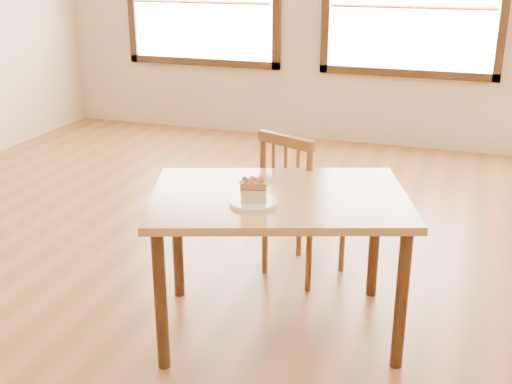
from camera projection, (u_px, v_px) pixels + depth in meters
ground at (238, 351)px, 3.19m from camera, size 8.00×8.00×0.00m
cafe_table_main at (279, 212)px, 3.18m from camera, size 1.46×1.20×0.75m
cafe_chair_main at (301, 204)px, 3.81m from camera, size 0.55×0.55×0.92m
plate at (254, 202)px, 3.02m from camera, size 0.23×0.23×0.02m
cake_slice at (254, 189)px, 2.99m from camera, size 0.14×0.12×0.11m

